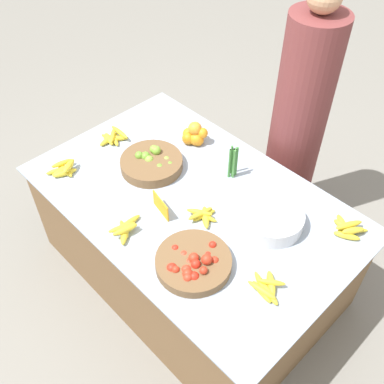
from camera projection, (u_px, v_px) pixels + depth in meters
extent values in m
plane|color=gray|center=(192.00, 271.00, 2.87)|extent=(12.00, 12.00, 0.00)
cube|color=brown|center=(192.00, 239.00, 2.63)|extent=(1.67, 1.07, 0.66)
cube|color=#99A8BC|center=(192.00, 199.00, 2.39)|extent=(1.74, 1.11, 0.01)
cylinder|color=brown|center=(152.00, 163.00, 2.54)|extent=(0.35, 0.35, 0.06)
sphere|color=#6BA333|center=(139.00, 155.00, 2.53)|extent=(0.05, 0.05, 0.05)
sphere|color=#6BA333|center=(160.00, 168.00, 2.50)|extent=(0.05, 0.05, 0.05)
sphere|color=#6BA333|center=(146.00, 156.00, 2.54)|extent=(0.06, 0.06, 0.06)
sphere|color=#89BC42|center=(146.00, 155.00, 2.54)|extent=(0.04, 0.04, 0.04)
sphere|color=#89BC42|center=(148.00, 160.00, 2.52)|extent=(0.05, 0.05, 0.05)
sphere|color=#6BA333|center=(137.00, 160.00, 2.56)|extent=(0.05, 0.05, 0.05)
sphere|color=#89BC42|center=(153.00, 163.00, 2.54)|extent=(0.05, 0.05, 0.05)
sphere|color=#7AB238|center=(156.00, 150.00, 2.55)|extent=(0.05, 0.05, 0.05)
sphere|color=#6BA333|center=(170.00, 165.00, 2.51)|extent=(0.05, 0.05, 0.05)
sphere|color=#7AB238|center=(154.00, 149.00, 2.55)|extent=(0.05, 0.05, 0.05)
sphere|color=#89BC42|center=(167.00, 160.00, 2.54)|extent=(0.04, 0.04, 0.04)
cylinder|color=brown|center=(193.00, 262.00, 2.07)|extent=(0.36, 0.36, 0.05)
sphere|color=red|center=(204.00, 255.00, 2.10)|extent=(0.05, 0.05, 0.05)
sphere|color=red|center=(184.00, 255.00, 2.09)|extent=(0.05, 0.05, 0.05)
sphere|color=red|center=(208.00, 256.00, 2.09)|extent=(0.05, 0.05, 0.05)
sphere|color=red|center=(194.00, 258.00, 2.05)|extent=(0.05, 0.05, 0.05)
sphere|color=red|center=(194.00, 277.00, 1.99)|extent=(0.05, 0.05, 0.05)
sphere|color=red|center=(172.00, 268.00, 2.03)|extent=(0.05, 0.05, 0.05)
sphere|color=red|center=(188.00, 274.00, 1.99)|extent=(0.05, 0.05, 0.05)
sphere|color=red|center=(196.00, 264.00, 2.03)|extent=(0.05, 0.05, 0.05)
sphere|color=red|center=(190.00, 263.00, 2.06)|extent=(0.05, 0.05, 0.05)
sphere|color=red|center=(204.00, 270.00, 1.99)|extent=(0.04, 0.04, 0.04)
sphere|color=red|center=(213.00, 245.00, 2.11)|extent=(0.04, 0.04, 0.04)
sphere|color=red|center=(192.00, 264.00, 2.07)|extent=(0.04, 0.04, 0.04)
sphere|color=red|center=(199.00, 285.00, 1.99)|extent=(0.04, 0.04, 0.04)
sphere|color=red|center=(186.00, 270.00, 2.02)|extent=(0.05, 0.05, 0.05)
sphere|color=red|center=(175.00, 249.00, 2.11)|extent=(0.04, 0.04, 0.04)
sphere|color=red|center=(215.00, 261.00, 2.05)|extent=(0.04, 0.04, 0.04)
sphere|color=red|center=(188.00, 278.00, 1.98)|extent=(0.04, 0.04, 0.04)
sphere|color=red|center=(176.00, 270.00, 2.01)|extent=(0.04, 0.04, 0.04)
sphere|color=red|center=(207.00, 259.00, 2.03)|extent=(0.05, 0.05, 0.05)
sphere|color=orange|center=(195.00, 139.00, 2.68)|extent=(0.08, 0.08, 0.08)
sphere|color=orange|center=(192.00, 133.00, 2.71)|extent=(0.08, 0.08, 0.08)
sphere|color=orange|center=(198.00, 140.00, 2.68)|extent=(0.07, 0.07, 0.07)
sphere|color=orange|center=(188.00, 138.00, 2.68)|extent=(0.08, 0.08, 0.08)
sphere|color=orange|center=(189.00, 134.00, 2.71)|extent=(0.07, 0.07, 0.07)
sphere|color=orange|center=(196.00, 139.00, 2.68)|extent=(0.08, 0.08, 0.08)
sphere|color=orange|center=(203.00, 133.00, 2.65)|extent=(0.06, 0.06, 0.06)
sphere|color=orange|center=(195.00, 128.00, 2.65)|extent=(0.08, 0.08, 0.08)
cylinder|color=silver|center=(272.00, 219.00, 2.23)|extent=(0.31, 0.31, 0.09)
cube|color=orange|center=(161.00, 206.00, 2.28)|extent=(0.15, 0.04, 0.10)
cylinder|color=#428438|center=(233.00, 163.00, 2.44)|extent=(0.01, 0.01, 0.20)
cylinder|color=#428438|center=(230.00, 164.00, 2.44)|extent=(0.01, 0.01, 0.20)
cylinder|color=#428438|center=(235.00, 162.00, 2.45)|extent=(0.01, 0.01, 0.20)
cylinder|color=#4C8E42|center=(230.00, 163.00, 2.44)|extent=(0.01, 0.01, 0.20)
cylinder|color=#428438|center=(233.00, 163.00, 2.44)|extent=(0.01, 0.01, 0.20)
cylinder|color=#4C8E42|center=(234.00, 164.00, 2.43)|extent=(0.01, 0.01, 0.20)
cylinder|color=#428438|center=(237.00, 161.00, 2.45)|extent=(0.01, 0.01, 0.20)
cylinder|color=#4C8E42|center=(234.00, 163.00, 2.44)|extent=(0.01, 0.01, 0.20)
cylinder|color=#4C8E42|center=(231.00, 160.00, 2.46)|extent=(0.01, 0.01, 0.20)
ellipsoid|color=yellow|center=(65.00, 169.00, 2.53)|extent=(0.14, 0.03, 0.03)
ellipsoid|color=yellow|center=(63.00, 170.00, 2.52)|extent=(0.04, 0.13, 0.03)
ellipsoid|color=yellow|center=(56.00, 171.00, 2.52)|extent=(0.06, 0.12, 0.03)
ellipsoid|color=yellow|center=(65.00, 173.00, 2.50)|extent=(0.07, 0.14, 0.03)
ellipsoid|color=yellow|center=(65.00, 171.00, 2.52)|extent=(0.13, 0.03, 0.03)
ellipsoid|color=yellow|center=(69.00, 166.00, 2.50)|extent=(0.09, 0.12, 0.04)
ellipsoid|color=yellow|center=(62.00, 163.00, 2.53)|extent=(0.05, 0.13, 0.03)
ellipsoid|color=yellow|center=(115.00, 140.00, 2.71)|extent=(0.12, 0.07, 0.03)
ellipsoid|color=yellow|center=(109.00, 139.00, 2.71)|extent=(0.06, 0.15, 0.03)
ellipsoid|color=yellow|center=(116.00, 138.00, 2.72)|extent=(0.12, 0.13, 0.03)
ellipsoid|color=yellow|center=(109.00, 139.00, 2.71)|extent=(0.13, 0.07, 0.03)
ellipsoid|color=yellow|center=(109.00, 139.00, 2.72)|extent=(0.14, 0.04, 0.03)
ellipsoid|color=yellow|center=(112.00, 135.00, 2.71)|extent=(0.12, 0.12, 0.03)
ellipsoid|color=yellow|center=(119.00, 132.00, 2.73)|extent=(0.16, 0.03, 0.03)
ellipsoid|color=yellow|center=(262.00, 285.00, 2.00)|extent=(0.15, 0.09, 0.03)
ellipsoid|color=yellow|center=(271.00, 284.00, 2.00)|extent=(0.12, 0.12, 0.04)
ellipsoid|color=yellow|center=(262.00, 292.00, 1.97)|extent=(0.13, 0.06, 0.03)
ellipsoid|color=yellow|center=(269.00, 293.00, 1.97)|extent=(0.13, 0.07, 0.03)
ellipsoid|color=yellow|center=(272.00, 282.00, 1.98)|extent=(0.11, 0.09, 0.03)
ellipsoid|color=yellow|center=(261.00, 290.00, 1.96)|extent=(0.14, 0.05, 0.03)
ellipsoid|color=yellow|center=(129.00, 223.00, 2.25)|extent=(0.04, 0.14, 0.03)
ellipsoid|color=yellow|center=(125.00, 233.00, 2.20)|extent=(0.13, 0.13, 0.04)
ellipsoid|color=yellow|center=(124.00, 229.00, 2.22)|extent=(0.12, 0.07, 0.03)
ellipsoid|color=yellow|center=(122.00, 228.00, 2.20)|extent=(0.08, 0.14, 0.03)
ellipsoid|color=yellow|center=(125.00, 230.00, 2.18)|extent=(0.06, 0.13, 0.03)
ellipsoid|color=yellow|center=(347.00, 236.00, 2.19)|extent=(0.13, 0.09, 0.03)
ellipsoid|color=yellow|center=(342.00, 223.00, 2.25)|extent=(0.11, 0.09, 0.03)
ellipsoid|color=yellow|center=(344.00, 226.00, 2.23)|extent=(0.12, 0.03, 0.03)
ellipsoid|color=yellow|center=(353.00, 230.00, 2.22)|extent=(0.12, 0.13, 0.03)
ellipsoid|color=yellow|center=(353.00, 230.00, 2.18)|extent=(0.09, 0.11, 0.03)
ellipsoid|color=yellow|center=(349.00, 225.00, 2.20)|extent=(0.09, 0.14, 0.03)
ellipsoid|color=yellow|center=(203.00, 216.00, 2.28)|extent=(0.12, 0.07, 0.03)
ellipsoid|color=yellow|center=(204.00, 217.00, 2.28)|extent=(0.14, 0.07, 0.03)
ellipsoid|color=yellow|center=(203.00, 215.00, 2.29)|extent=(0.04, 0.13, 0.03)
ellipsoid|color=yellow|center=(204.00, 214.00, 2.29)|extent=(0.08, 0.13, 0.03)
ellipsoid|color=yellow|center=(206.00, 217.00, 2.27)|extent=(0.14, 0.12, 0.04)
ellipsoid|color=yellow|center=(199.00, 212.00, 2.27)|extent=(0.13, 0.09, 0.03)
ellipsoid|color=yellow|center=(200.00, 213.00, 2.26)|extent=(0.05, 0.15, 0.03)
cylinder|color=brown|center=(297.00, 131.00, 2.71)|extent=(0.32, 0.32, 1.44)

